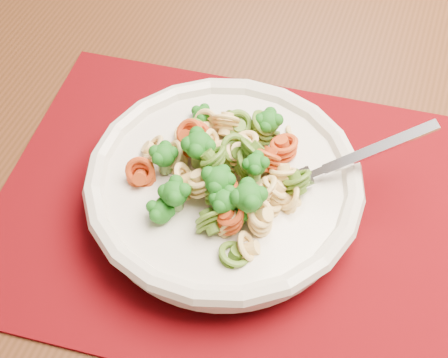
# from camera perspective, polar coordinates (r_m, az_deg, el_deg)

# --- Properties ---
(dining_table) EXTENTS (1.55, 1.12, 0.71)m
(dining_table) POSITION_cam_1_polar(r_m,az_deg,el_deg) (0.79, 3.92, 2.67)
(dining_table) COLOR #4B2715
(dining_table) RESTS_ON ground
(placemat) EXTENTS (0.47, 0.38, 0.00)m
(placemat) POSITION_cam_1_polar(r_m,az_deg,el_deg) (0.62, 0.39, -2.52)
(placemat) COLOR #520309
(placemat) RESTS_ON dining_table
(pasta_bowl) EXTENTS (0.27, 0.27, 0.05)m
(pasta_bowl) POSITION_cam_1_polar(r_m,az_deg,el_deg) (0.59, 0.00, -0.57)
(pasta_bowl) COLOR beige
(pasta_bowl) RESTS_ON placemat
(pasta_broccoli_heap) EXTENTS (0.22, 0.22, 0.06)m
(pasta_broccoli_heap) POSITION_cam_1_polar(r_m,az_deg,el_deg) (0.58, 0.00, 0.36)
(pasta_broccoli_heap) COLOR #E5C371
(pasta_broccoli_heap) RESTS_ON pasta_bowl
(fork) EXTENTS (0.18, 0.10, 0.08)m
(fork) POSITION_cam_1_polar(r_m,az_deg,el_deg) (0.58, 6.86, -0.13)
(fork) COLOR silver
(fork) RESTS_ON pasta_bowl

